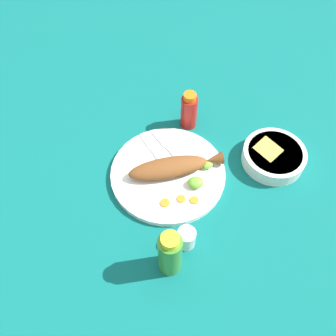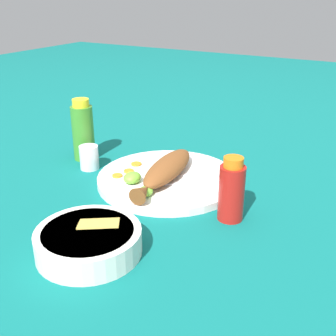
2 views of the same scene
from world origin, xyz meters
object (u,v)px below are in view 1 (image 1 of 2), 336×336
object	(u,v)px
fried_fish	(173,167)
salt_cup	(186,239)
main_plate	(168,174)
guacamole_bowl	(274,156)
hot_sauce_bottle_red	(189,111)
hot_sauce_bottle_green	(170,253)
fork_near	(153,151)
fork_far	(168,148)

from	to	relation	value
fried_fish	salt_cup	size ratio (longest dim) A/B	4.62
main_plate	guacamole_bowl	distance (m)	0.32
fried_fish	hot_sauce_bottle_red	world-z (taller)	hot_sauce_bottle_red
main_plate	hot_sauce_bottle_green	distance (m)	0.28
fried_fish	fork_near	xyz separation A→B (m)	(0.05, -0.08, -0.02)
hot_sauce_bottle_red	guacamole_bowl	distance (m)	0.29
salt_cup	hot_sauce_bottle_red	bearing A→B (deg)	-97.77
hot_sauce_bottle_green	guacamole_bowl	distance (m)	0.45
fried_fish	hot_sauce_bottle_green	distance (m)	0.28
hot_sauce_bottle_green	salt_cup	world-z (taller)	hot_sauce_bottle_green
fork_near	salt_cup	size ratio (longest dim) A/B	2.87
hot_sauce_bottle_red	guacamole_bowl	size ratio (longest dim) A/B	0.72
fork_near	hot_sauce_bottle_red	bearing A→B (deg)	-69.23
salt_cup	guacamole_bowl	size ratio (longest dim) A/B	0.33
fork_far	salt_cup	xyz separation A→B (m)	(-0.02, 0.30, 0.01)
main_plate	fork_far	bearing A→B (deg)	-94.33
fork_far	hot_sauce_bottle_red	distance (m)	0.14
hot_sauce_bottle_green	salt_cup	size ratio (longest dim) A/B	2.70
fork_near	salt_cup	bearing A→B (deg)	169.43
fork_near	fork_far	size ratio (longest dim) A/B	1.04
fried_fish	salt_cup	distance (m)	0.22
salt_cup	fork_near	bearing A→B (deg)	-77.57
guacamole_bowl	hot_sauce_bottle_red	bearing A→B (deg)	-35.70
fried_fish	fork_far	xyz separation A→B (m)	(0.01, -0.09, -0.02)
main_plate	fork_near	size ratio (longest dim) A/B	1.91
fried_fish	fork_near	distance (m)	0.09
fried_fish	guacamole_bowl	bearing A→B (deg)	176.83
fork_far	salt_cup	size ratio (longest dim) A/B	2.75
fork_near	main_plate	bearing A→B (deg)	-177.22
fork_far	guacamole_bowl	world-z (taller)	guacamole_bowl
fork_near	fork_far	distance (m)	0.04
fork_near	guacamole_bowl	bearing A→B (deg)	-121.53
guacamole_bowl	fried_fish	bearing A→B (deg)	4.14
main_plate	guacamole_bowl	xyz separation A→B (m)	(-0.32, -0.02, 0.02)
guacamole_bowl	fork_far	bearing A→B (deg)	-11.42
fried_fish	hot_sauce_bottle_red	bearing A→B (deg)	-117.42
hot_sauce_bottle_red	guacamole_bowl	xyz separation A→B (m)	(-0.24, 0.17, -0.04)
fork_near	hot_sauce_bottle_green	distance (m)	0.36
hot_sauce_bottle_green	salt_cup	bearing A→B (deg)	-130.35
fork_far	main_plate	bearing A→B (deg)	146.57
fork_near	guacamole_bowl	world-z (taller)	guacamole_bowl
salt_cup	main_plate	bearing A→B (deg)	-82.77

